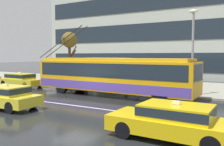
{
  "coord_description": "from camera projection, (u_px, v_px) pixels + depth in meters",
  "views": [
    {
      "loc": [
        9.96,
        -12.58,
        2.97
      ],
      "look_at": [
        0.87,
        3.02,
        1.68
      ],
      "focal_mm": 39.67,
      "sensor_mm": 36.0,
      "label": 1
    }
  ],
  "objects": [
    {
      "name": "ground_plane",
      "position": [
        77.0,
        101.0,
        16.06
      ],
      "size": [
        160.0,
        160.0,
        0.0
      ],
      "primitive_type": "plane",
      "color": "#222528"
    },
    {
      "name": "sidewalk_slab",
      "position": [
        138.0,
        85.0,
        24.4
      ],
      "size": [
        80.0,
        10.0,
        0.14
      ],
      "primitive_type": "cube",
      "color": "gray",
      "rests_on": "ground_plane"
    },
    {
      "name": "lane_centre_line",
      "position": [
        65.0,
        104.0,
        15.02
      ],
      "size": [
        72.0,
        0.14,
        0.01
      ],
      "primitive_type": "cube",
      "color": "silver",
      "rests_on": "ground_plane"
    },
    {
      "name": "trolleybus",
      "position": [
        112.0,
        75.0,
        18.19
      ],
      "size": [
        13.44,
        2.95,
        5.3
      ],
      "color": "#F1AA11",
      "rests_on": "ground_plane"
    },
    {
      "name": "taxi_queued_behind_bus",
      "position": [
        21.0,
        79.0,
        23.23
      ],
      "size": [
        4.63,
        1.88,
        1.39
      ],
      "color": "yellow",
      "rests_on": "ground_plane"
    },
    {
      "name": "taxi_oncoming_far",
      "position": [
        173.0,
        120.0,
        8.7
      ],
      "size": [
        4.48,
        1.9,
        1.39
      ],
      "color": "yellow",
      "rests_on": "ground_plane"
    },
    {
      "name": "taxi_oncoming_near",
      "position": [
        5.0,
        96.0,
        13.86
      ],
      "size": [
        4.33,
        2.03,
        1.39
      ],
      "color": "yellow",
      "rests_on": "ground_plane"
    },
    {
      "name": "bus_shelter",
      "position": [
        108.0,
        65.0,
        23.0
      ],
      "size": [
        4.27,
        1.79,
        2.6
      ],
      "color": "gray",
      "rests_on": "sidewalk_slab"
    },
    {
      "name": "pedestrian_at_shelter",
      "position": [
        126.0,
        76.0,
        22.33
      ],
      "size": [
        0.46,
        0.46,
        1.61
      ],
      "color": "black",
      "rests_on": "sidewalk_slab"
    },
    {
      "name": "pedestrian_approaching_curb",
      "position": [
        137.0,
        69.0,
        21.89
      ],
      "size": [
        1.07,
        1.07,
        1.97
      ],
      "color": "brown",
      "rests_on": "sidewalk_slab"
    },
    {
      "name": "pedestrian_walking_past",
      "position": [
        87.0,
        69.0,
        22.08
      ],
      "size": [
        1.15,
        1.15,
        1.93
      ],
      "color": "navy",
      "rests_on": "sidewalk_slab"
    },
    {
      "name": "pedestrian_waiting_by_pole",
      "position": [
        162.0,
        71.0,
        20.63
      ],
      "size": [
        1.45,
        1.45,
        1.91
      ],
      "color": "black",
      "rests_on": "sidewalk_slab"
    },
    {
      "name": "street_lamp",
      "position": [
        193.0,
        44.0,
        17.24
      ],
      "size": [
        0.6,
        0.32,
        6.0
      ],
      "color": "gray",
      "rests_on": "sidewalk_slab"
    },
    {
      "name": "street_tree_bare",
      "position": [
        69.0,
        42.0,
        24.36
      ],
      "size": [
        1.56,
        2.01,
        5.12
      ],
      "color": "brown",
      "rests_on": "sidewalk_slab"
    },
    {
      "name": "office_tower_corner_left",
      "position": [
        145.0,
        11.0,
        38.28
      ],
      "size": [
        27.62,
        12.8,
        19.66
      ],
      "color": "#B1B9AF",
      "rests_on": "ground_plane"
    }
  ]
}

